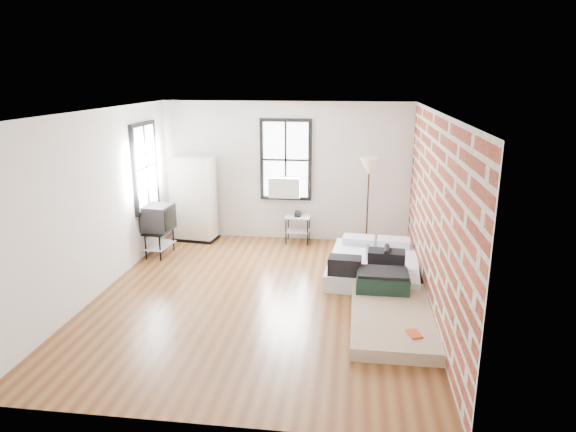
# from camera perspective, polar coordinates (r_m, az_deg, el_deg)

# --- Properties ---
(ground) EXTENTS (6.00, 6.00, 0.00)m
(ground) POSITION_cam_1_polar(r_m,az_deg,el_deg) (7.98, -3.10, -8.98)
(ground) COLOR #572F16
(ground) RESTS_ON ground
(room_shell) EXTENTS (5.02, 6.02, 2.80)m
(room_shell) POSITION_cam_1_polar(r_m,az_deg,el_deg) (7.74, -1.11, 3.83)
(room_shell) COLOR silver
(room_shell) RESTS_ON ground
(mattress_main) EXTENTS (1.63, 2.12, 0.64)m
(mattress_main) POSITION_cam_1_polar(r_m,az_deg,el_deg) (8.91, 9.45, -5.26)
(mattress_main) COLOR white
(mattress_main) RESTS_ON ground
(mattress_bare) EXTENTS (1.13, 2.13, 0.46)m
(mattress_bare) POSITION_cam_1_polar(r_m,az_deg,el_deg) (7.43, 11.24, -10.00)
(mattress_bare) COLOR #C3AF8C
(mattress_bare) RESTS_ON ground
(wardrobe) EXTENTS (0.93, 0.61, 1.73)m
(wardrobe) POSITION_cam_1_polar(r_m,az_deg,el_deg) (10.58, -10.43, 1.88)
(wardrobe) COLOR black
(wardrobe) RESTS_ON ground
(side_table) EXTENTS (0.50, 0.40, 0.65)m
(side_table) POSITION_cam_1_polar(r_m,az_deg,el_deg) (10.32, 1.09, -0.65)
(side_table) COLOR black
(side_table) RESTS_ON ground
(floor_lamp) EXTENTS (0.38, 0.38, 1.78)m
(floor_lamp) POSITION_cam_1_polar(r_m,az_deg,el_deg) (9.95, 9.00, 5.03)
(floor_lamp) COLOR black
(floor_lamp) RESTS_ON ground
(tv_stand) EXTENTS (0.53, 0.72, 0.97)m
(tv_stand) POSITION_cam_1_polar(r_m,az_deg,el_deg) (9.83, -14.20, -0.41)
(tv_stand) COLOR black
(tv_stand) RESTS_ON ground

